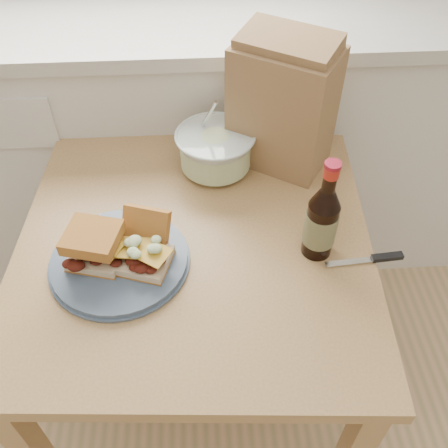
{
  "coord_description": "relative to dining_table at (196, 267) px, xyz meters",
  "views": [
    {
      "loc": [
        0.18,
        0.2,
        1.57
      ],
      "look_at": [
        0.22,
        0.96,
        0.77
      ],
      "focal_mm": 40.0,
      "sensor_mm": 36.0,
      "label": 1
    }
  ],
  "objects": [
    {
      "name": "coleslaw_bowl",
      "position": [
        0.06,
        0.26,
        0.16
      ],
      "size": [
        0.21,
        0.21,
        0.21
      ],
      "color": "silver",
      "rests_on": "dining_table"
    },
    {
      "name": "paper_bag",
      "position": [
        0.24,
        0.29,
        0.26
      ],
      "size": [
        0.3,
        0.27,
        0.32
      ],
      "primitive_type": "cube",
      "rotation": [
        0.0,
        0.0,
        -0.56
      ],
      "color": "#A2804E",
      "rests_on": "dining_table"
    },
    {
      "name": "beer_bottle",
      "position": [
        0.28,
        -0.05,
        0.2
      ],
      "size": [
        0.07,
        0.07,
        0.26
      ],
      "rotation": [
        0.0,
        0.0,
        0.23
      ],
      "color": "black",
      "rests_on": "dining_table"
    },
    {
      "name": "cabinet_run",
      "position": [
        -0.15,
        0.72,
        -0.12
      ],
      "size": [
        2.5,
        0.64,
        0.94
      ],
      "color": "white",
      "rests_on": "ground"
    },
    {
      "name": "dining_table",
      "position": [
        0.0,
        0.0,
        0.0
      ],
      "size": [
        0.88,
        0.88,
        0.69
      ],
      "rotation": [
        0.0,
        0.0,
        -0.07
      ],
      "color": "tan",
      "rests_on": "ground"
    },
    {
      "name": "plate",
      "position": [
        -0.17,
        -0.06,
        0.11
      ],
      "size": [
        0.31,
        0.31,
        0.02
      ],
      "primitive_type": "cylinder",
      "color": "#475973",
      "rests_on": "dining_table"
    },
    {
      "name": "sandwich_left",
      "position": [
        -0.21,
        -0.06,
        0.16
      ],
      "size": [
        0.14,
        0.13,
        0.08
      ],
      "rotation": [
        0.0,
        0.0,
        -0.26
      ],
      "color": "beige",
      "rests_on": "plate"
    },
    {
      "name": "sandwich_right",
      "position": [
        -0.11,
        -0.06,
        0.15
      ],
      "size": [
        0.14,
        0.18,
        0.09
      ],
      "rotation": [
        0.0,
        0.0,
        -0.31
      ],
      "color": "beige",
      "rests_on": "plate"
    },
    {
      "name": "knife",
      "position": [
        0.41,
        -0.08,
        0.11
      ],
      "size": [
        0.18,
        0.03,
        0.01
      ],
      "rotation": [
        0.0,
        0.0,
        0.08
      ],
      "color": "silver",
      "rests_on": "dining_table"
    }
  ]
}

